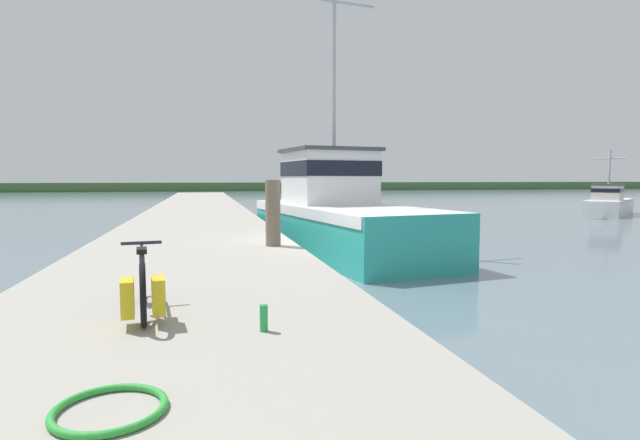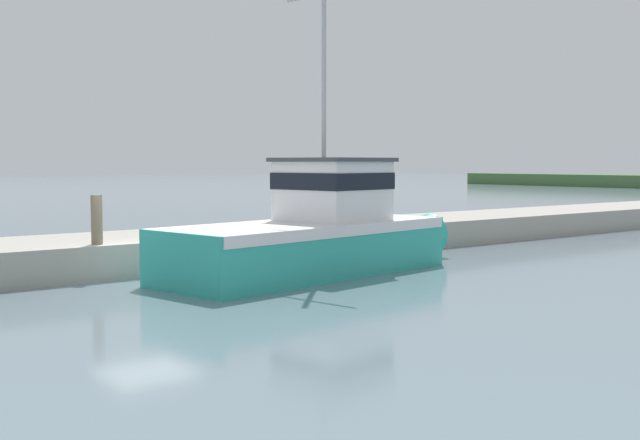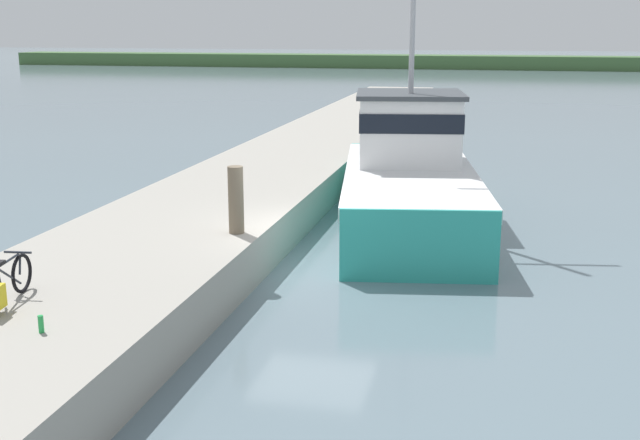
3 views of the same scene
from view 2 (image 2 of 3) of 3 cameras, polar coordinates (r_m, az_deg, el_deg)
The scene contains 4 objects.
ground_plane at distance 22.34m, azimuth -12.29°, elevation -4.38°, with size 320.00×320.00×0.00m, color slate.
dock_pier at distance 25.07m, azimuth -15.46°, elevation -2.38°, with size 4.41×80.00×0.98m, color #A39E93.
fishing_boat_main at distance 23.56m, azimuth -0.14°, elevation -0.82°, with size 4.67×11.15×9.71m.
mooring_post at distance 23.15m, azimuth -15.59°, elevation 0.02°, with size 0.31×0.31×1.38m, color #756651.
Camera 2 is at (19.82, -9.78, 3.28)m, focal length 45.00 mm.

